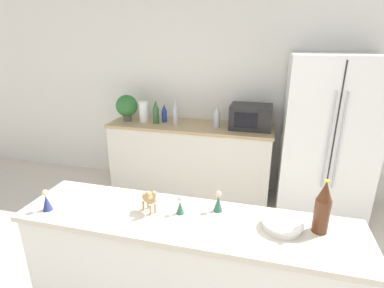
% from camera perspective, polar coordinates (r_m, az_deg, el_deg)
% --- Properties ---
extents(wall_back, '(8.00, 0.06, 2.55)m').
position_cam_1_polar(wall_back, '(3.89, 7.89, 9.48)').
color(wall_back, silver).
rests_on(wall_back, ground_plane).
extents(back_counter, '(2.04, 0.63, 0.93)m').
position_cam_1_polar(back_counter, '(3.89, -0.33, -2.80)').
color(back_counter, silver).
rests_on(back_counter, ground_plane).
extents(refrigerator, '(0.93, 0.75, 1.79)m').
position_cam_1_polar(refrigerator, '(3.61, 24.24, 0.93)').
color(refrigerator, white).
rests_on(refrigerator, ground_plane).
extents(bar_counter, '(1.99, 0.49, 0.96)m').
position_cam_1_polar(bar_counter, '(2.08, -1.03, -25.05)').
color(bar_counter, silver).
rests_on(bar_counter, ground_plane).
extents(potted_plant, '(0.28, 0.28, 0.33)m').
position_cam_1_polar(potted_plant, '(3.96, -12.31, 7.03)').
color(potted_plant, '#595451').
rests_on(potted_plant, back_counter).
extents(paper_towel_roll, '(0.12, 0.12, 0.26)m').
position_cam_1_polar(paper_towel_roll, '(3.87, -9.18, 6.08)').
color(paper_towel_roll, white).
rests_on(paper_towel_roll, back_counter).
extents(microwave, '(0.48, 0.37, 0.28)m').
position_cam_1_polar(microwave, '(3.60, 11.13, 5.12)').
color(microwave, black).
rests_on(microwave, back_counter).
extents(back_bottle_0, '(0.08, 0.08, 0.27)m').
position_cam_1_polar(back_bottle_0, '(3.60, 4.76, 5.20)').
color(back_bottle_0, '#B2B7BC').
rests_on(back_bottle_0, back_counter).
extents(back_bottle_1, '(0.08, 0.08, 0.30)m').
position_cam_1_polar(back_bottle_1, '(3.77, -6.90, 6.06)').
color(back_bottle_1, '#2D6033').
rests_on(back_bottle_1, back_counter).
extents(back_bottle_2, '(0.07, 0.07, 0.31)m').
position_cam_1_polar(back_bottle_2, '(3.69, -3.20, 5.92)').
color(back_bottle_2, '#B2B7BC').
rests_on(back_bottle_2, back_counter).
extents(back_bottle_3, '(0.07, 0.07, 0.24)m').
position_cam_1_polar(back_bottle_3, '(3.83, -5.29, 5.83)').
color(back_bottle_3, navy).
rests_on(back_bottle_3, back_counter).
extents(wine_bottle, '(0.08, 0.08, 0.30)m').
position_cam_1_polar(wine_bottle, '(1.74, 23.65, -11.04)').
color(wine_bottle, '#562D19').
rests_on(wine_bottle, bar_counter).
extents(fruit_bowl, '(0.22, 0.22, 0.05)m').
position_cam_1_polar(fruit_bowl, '(1.75, 16.83, -14.46)').
color(fruit_bowl, white).
rests_on(fruit_bowl, bar_counter).
extents(camel_figurine, '(0.12, 0.11, 0.16)m').
position_cam_1_polar(camel_figurine, '(1.80, -8.14, -10.18)').
color(camel_figurine, tan).
rests_on(camel_figurine, bar_counter).
extents(wise_man_figurine_blue, '(0.05, 0.05, 0.11)m').
position_cam_1_polar(wise_man_figurine_blue, '(1.80, -2.27, -11.74)').
color(wise_man_figurine_blue, '#33664C').
rests_on(wise_man_figurine_blue, bar_counter).
extents(wise_man_figurine_crimson, '(0.06, 0.06, 0.13)m').
position_cam_1_polar(wise_man_figurine_crimson, '(1.82, 5.02, -11.01)').
color(wise_man_figurine_crimson, '#33664C').
rests_on(wise_man_figurine_crimson, bar_counter).
extents(wise_man_figurine_purple, '(0.06, 0.06, 0.14)m').
position_cam_1_polar(wise_man_figurine_purple, '(2.02, -25.97, -9.80)').
color(wise_man_figurine_purple, navy).
rests_on(wise_man_figurine_purple, bar_counter).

